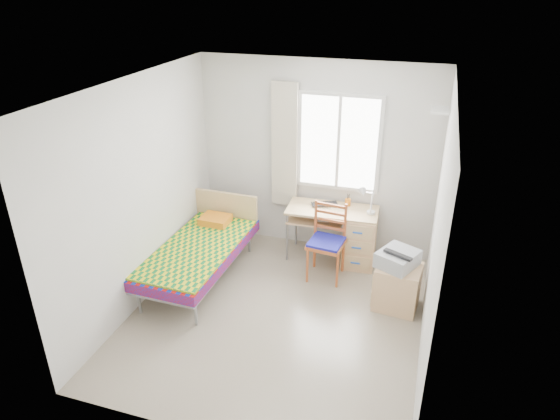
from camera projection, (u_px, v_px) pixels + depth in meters
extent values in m
plane|color=#BCAD93|center=(276.00, 314.00, 5.73)|extent=(3.50, 3.50, 0.00)
plane|color=white|center=(276.00, 86.00, 4.60)|extent=(3.50, 3.50, 0.00)
plane|color=silver|center=(316.00, 158.00, 6.67)|extent=(3.20, 0.00, 3.20)
plane|color=silver|center=(140.00, 194.00, 5.59)|extent=(0.00, 3.50, 3.50)
plane|color=silver|center=(436.00, 235.00, 4.73)|extent=(0.00, 3.50, 3.50)
cube|color=white|center=(339.00, 143.00, 6.46)|extent=(1.10, 0.04, 1.30)
cube|color=white|center=(339.00, 143.00, 6.45)|extent=(1.00, 0.02, 1.20)
cube|color=white|center=(339.00, 143.00, 6.45)|extent=(0.04, 0.02, 1.20)
cube|color=beige|center=(285.00, 146.00, 6.65)|extent=(0.35, 0.05, 1.70)
cube|color=white|center=(440.00, 110.00, 5.60)|extent=(0.20, 0.32, 0.03)
cube|color=gray|center=(199.00, 258.00, 6.24)|extent=(0.90, 1.91, 0.06)
cube|color=#B20F0B|center=(199.00, 252.00, 6.21)|extent=(0.94, 1.93, 0.13)
cube|color=yellow|center=(197.00, 248.00, 6.16)|extent=(0.92, 1.81, 0.03)
cube|color=tan|center=(227.00, 210.00, 6.92)|extent=(0.91, 0.08, 0.52)
cube|color=orange|center=(215.00, 220.00, 6.72)|extent=(0.39, 0.33, 0.09)
cylinder|color=gray|center=(139.00, 302.00, 5.69)|extent=(0.04, 0.04, 0.30)
cylinder|color=gray|center=(249.00, 242.00, 6.95)|extent=(0.04, 0.04, 0.30)
cube|color=tan|center=(332.00, 210.00, 6.54)|extent=(1.21, 0.61, 0.03)
cube|color=tan|center=(360.00, 239.00, 6.60)|extent=(0.44, 0.54, 0.71)
cube|color=tan|center=(316.00, 218.00, 6.67)|extent=(0.75, 0.54, 0.02)
cylinder|color=gray|center=(287.00, 237.00, 6.66)|extent=(0.03, 0.03, 0.71)
cylinder|color=gray|center=(296.00, 222.00, 7.04)|extent=(0.03, 0.03, 0.71)
cube|color=#AB5F21|center=(326.00, 244.00, 6.23)|extent=(0.47, 0.47, 0.04)
cube|color=#1A1B92|center=(326.00, 242.00, 6.22)|extent=(0.44, 0.44, 0.04)
cube|color=#AB5F21|center=(330.00, 217.00, 6.27)|extent=(0.38, 0.07, 0.42)
cylinder|color=#AB5F21|center=(307.00, 266.00, 6.22)|extent=(0.03, 0.03, 0.48)
cylinder|color=#AB5F21|center=(344.00, 239.00, 6.34)|extent=(0.04, 0.04, 0.97)
cube|color=tan|center=(397.00, 287.00, 5.76)|extent=(0.53, 0.48, 0.54)
cube|color=tan|center=(377.00, 274.00, 5.77)|extent=(0.05, 0.40, 0.19)
cube|color=tan|center=(375.00, 290.00, 5.87)|extent=(0.05, 0.40, 0.19)
cube|color=#A6A9AE|center=(398.00, 259.00, 5.64)|extent=(0.53, 0.55, 0.18)
cube|color=black|center=(399.00, 252.00, 5.60)|extent=(0.42, 0.45, 0.02)
imported|color=black|center=(325.00, 206.00, 6.59)|extent=(0.41, 0.35, 0.03)
cylinder|color=orange|center=(348.00, 202.00, 6.62)|extent=(0.08, 0.08, 0.09)
cylinder|color=white|center=(371.00, 212.00, 6.41)|extent=(0.11, 0.11, 0.03)
cylinder|color=white|center=(372.00, 201.00, 6.34)|extent=(0.02, 0.12, 0.29)
cylinder|color=white|center=(370.00, 193.00, 6.22)|extent=(0.14, 0.25, 0.12)
cone|color=white|center=(363.00, 193.00, 6.14)|extent=(0.15, 0.16, 0.14)
imported|color=gray|center=(318.00, 217.00, 6.66)|extent=(0.19, 0.25, 0.02)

